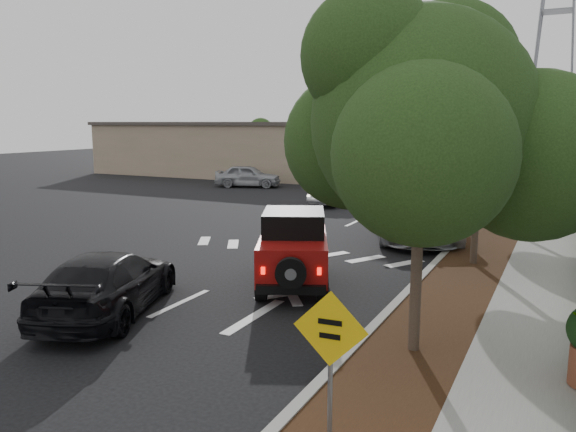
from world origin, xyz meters
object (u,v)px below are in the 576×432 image
Objects in this scene: red_jeep at (294,248)px; speed_hump_sign at (330,348)px; black_suv_oncoming at (108,282)px; silver_suv_ahead at (419,216)px.

red_jeep is 1.93× the size of speed_hump_sign.
speed_hump_sign is at bearing 135.36° from black_suv_oncoming.
speed_hump_sign is at bearing -97.44° from silver_suv_ahead.
speed_hump_sign is (2.21, -13.87, 0.58)m from silver_suv_ahead.
black_suv_oncoming is 2.33× the size of speed_hump_sign.
red_jeep is 0.83× the size of black_suv_oncoming.
silver_suv_ahead is 1.26× the size of black_suv_oncoming.
red_jeep reaches higher than silver_suv_ahead.
silver_suv_ahead is at bearing 54.25° from red_jeep.
speed_hump_sign is (3.70, -6.57, 0.44)m from red_jeep.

